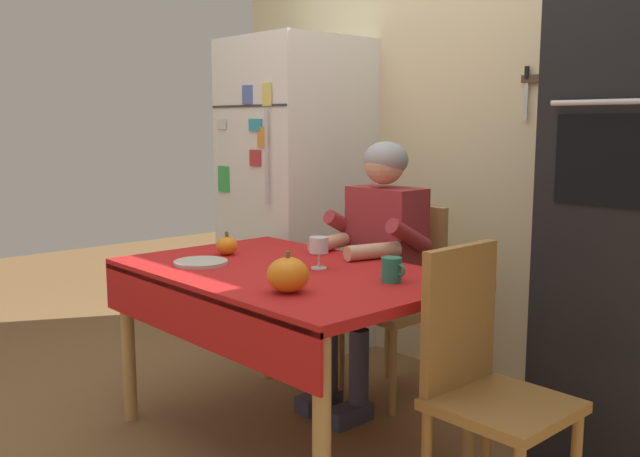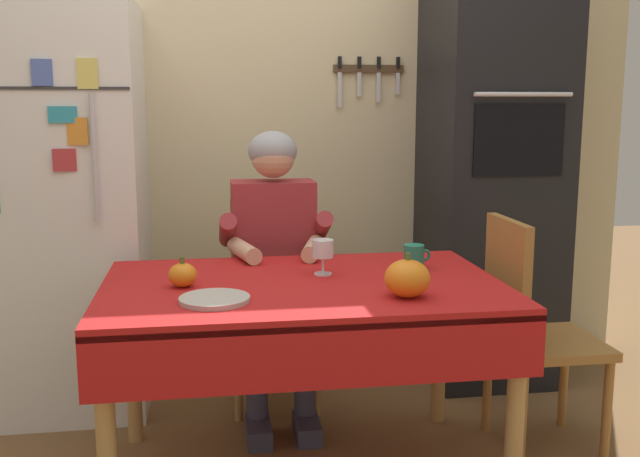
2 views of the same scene
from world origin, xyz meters
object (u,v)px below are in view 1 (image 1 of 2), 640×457
at_px(chair_behind_person, 402,291).
at_px(coffee_mug, 392,270).
at_px(wine_glass, 319,246).
at_px(serving_tray, 201,263).
at_px(seated_person, 376,251).
at_px(chair_right_side, 483,376).
at_px(refrigerator, 296,197).
at_px(pumpkin_large, 227,246).
at_px(pumpkin_medium, 288,275).
at_px(dining_table, 282,290).

bearing_deg(chair_behind_person, coffee_mug, -51.93).
relative_size(coffee_mug, wine_glass, 0.80).
distance_m(wine_glass, serving_tray, 0.51).
relative_size(seated_person, coffee_mug, 11.82).
bearing_deg(chair_right_side, coffee_mug, 173.12).
distance_m(seated_person, wine_glass, 0.51).
bearing_deg(seated_person, refrigerator, 162.87).
relative_size(pumpkin_large, pumpkin_medium, 0.70).
bearing_deg(refrigerator, chair_behind_person, -5.70).
relative_size(seated_person, serving_tray, 5.49).
distance_m(chair_behind_person, serving_tray, 1.04).
bearing_deg(seated_person, wine_glass, -74.66).
bearing_deg(pumpkin_medium, pumpkin_large, 161.33).
bearing_deg(pumpkin_medium, serving_tray, 176.38).
distance_m(refrigerator, coffee_mug, 1.57).
xyz_separation_m(chair_right_side, pumpkin_large, (-1.32, -0.09, 0.27)).
height_order(chair_right_side, coffee_mug, chair_right_side).
bearing_deg(refrigerator, chair_right_side, -22.65).
distance_m(dining_table, chair_behind_person, 0.81).
distance_m(refrigerator, seated_person, 0.96).
bearing_deg(pumpkin_medium, chair_right_side, 29.68).
xyz_separation_m(seated_person, pumpkin_large, (-0.37, -0.58, 0.04)).
bearing_deg(seated_person, pumpkin_medium, -66.84).
relative_size(dining_table, seated_person, 1.12).
height_order(seated_person, serving_tray, seated_person).
height_order(pumpkin_large, pumpkin_medium, pumpkin_medium).
bearing_deg(pumpkin_large, chair_right_side, 3.94).
distance_m(seated_person, pumpkin_medium, 0.90).
bearing_deg(coffee_mug, serving_tray, -155.11).
distance_m(chair_behind_person, chair_right_side, 1.17).
relative_size(wine_glass, pumpkin_large, 1.25).
height_order(chair_right_side, wine_glass, chair_right_side).
relative_size(refrigerator, pumpkin_large, 17.08).
xyz_separation_m(refrigerator, seated_person, (0.91, -0.28, -0.16)).
relative_size(refrigerator, serving_tray, 7.94).
relative_size(refrigerator, coffee_mug, 17.10).
bearing_deg(seated_person, chair_right_side, -27.56).
height_order(seated_person, pumpkin_medium, seated_person).
relative_size(coffee_mug, serving_tray, 0.46).
relative_size(chair_behind_person, coffee_mug, 8.83).
bearing_deg(refrigerator, seated_person, -17.13).
distance_m(wine_glass, pumpkin_medium, 0.41).
bearing_deg(chair_right_side, pumpkin_medium, -150.32).
xyz_separation_m(dining_table, pumpkin_medium, (0.31, -0.23, 0.15)).
relative_size(wine_glass, serving_tray, 0.58).
xyz_separation_m(wine_glass, pumpkin_medium, (0.22, -0.35, -0.03)).
bearing_deg(pumpkin_medium, dining_table, 144.01).
distance_m(chair_right_side, serving_tray, 1.27).
relative_size(chair_right_side, wine_glass, 7.09).
bearing_deg(refrigerator, serving_tray, -59.15).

